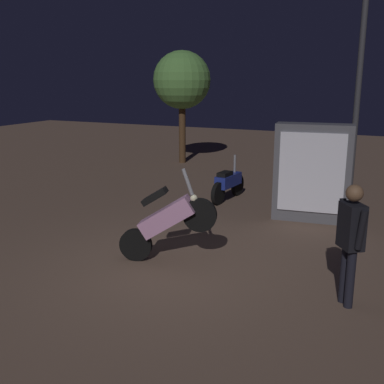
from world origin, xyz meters
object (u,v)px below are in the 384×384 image
motorcycle_blue_parked_left (228,183)px  person_rider_beside (351,234)px  kiosk_billboard (312,173)px  streetlamp_near (361,55)px  motorcycle_pink_foreground (167,220)px

motorcycle_blue_parked_left → person_rider_beside: bearing=-136.8°
kiosk_billboard → streetlamp_near: bearing=-115.0°
motorcycle_pink_foreground → motorcycle_blue_parked_left: motorcycle_pink_foreground is taller
streetlamp_near → kiosk_billboard: streetlamp_near is taller
motorcycle_blue_parked_left → motorcycle_pink_foreground: bearing=-167.0°
motorcycle_pink_foreground → kiosk_billboard: 3.84m
motorcycle_blue_parked_left → kiosk_billboard: 2.45m
streetlamp_near → person_rider_beside: bearing=-84.2°
person_rider_beside → streetlamp_near: size_ratio=0.30×
person_rider_beside → kiosk_billboard: (-1.19, 3.72, 0.04)m
motorcycle_blue_parked_left → streetlamp_near: size_ratio=0.29×
motorcycle_pink_foreground → person_rider_beside: (2.92, -0.30, 0.27)m
streetlamp_near → kiosk_billboard: bearing=-108.4°
motorcycle_pink_foreground → streetlamp_near: (2.36, 5.29, 2.79)m
person_rider_beside → kiosk_billboard: size_ratio=0.81×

